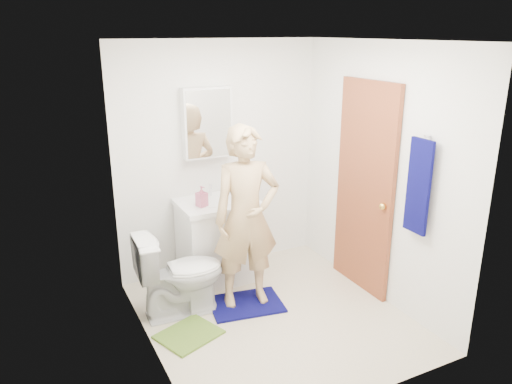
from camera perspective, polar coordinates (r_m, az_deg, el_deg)
floor at (r=4.67m, az=2.02°, el=-14.12°), size 2.20×2.40×0.02m
ceiling at (r=3.95m, az=2.43°, el=17.07°), size 2.20×2.40×0.02m
wall_back at (r=5.20m, az=-4.24°, el=3.81°), size 2.20×0.02×2.40m
wall_front at (r=3.22m, az=12.70°, el=-5.79°), size 2.20×0.02×2.40m
wall_left at (r=3.77m, az=-12.74°, el=-2.19°), size 0.02×2.40×2.40m
wall_right at (r=4.77m, az=13.98°, el=1.99°), size 0.02×2.40×2.40m
vanity_cabinet at (r=5.15m, az=-4.31°, el=-5.76°), size 0.75×0.55×0.80m
countertop at (r=5.00m, az=-4.43°, el=-1.30°), size 0.79×0.59×0.05m
sink_basin at (r=4.99m, az=-4.43°, el=-1.13°), size 0.40×0.40×0.03m
faucet at (r=5.13m, az=-5.22°, el=0.20°), size 0.03×0.03×0.12m
medicine_cabinet at (r=5.00m, az=-5.64°, el=7.88°), size 0.50×0.12×0.70m
mirror_panel at (r=4.95m, az=-5.37°, el=7.77°), size 0.46×0.01×0.66m
door at (r=4.90m, az=12.30°, el=0.40°), size 0.05×0.80×2.05m
door_knob at (r=4.67m, az=14.29°, el=-1.61°), size 0.07×0.07×0.07m
towel at (r=4.31m, az=18.08°, el=0.58°), size 0.03×0.24×0.80m
towel_hook at (r=4.23m, az=19.02°, el=6.08°), size 0.06×0.02×0.02m
toilet at (r=4.58m, az=-8.64°, el=-9.18°), size 0.80×0.48×0.79m
bath_mat at (r=4.82m, az=-1.15°, el=-12.68°), size 0.74×0.58×0.02m
green_rug at (r=4.45m, az=-7.69°, el=-15.84°), size 0.60×0.55×0.02m
soap_dispenser at (r=4.82m, az=-6.23°, el=-0.48°), size 0.11×0.12×0.20m
toothbrush_cup at (r=5.18m, az=-2.14°, el=0.28°), size 0.15×0.15×0.09m
man at (r=4.50m, az=-1.11°, el=-2.94°), size 0.67×0.49×1.69m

